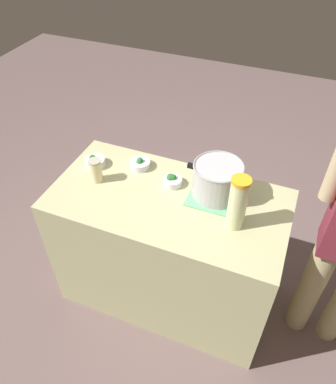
% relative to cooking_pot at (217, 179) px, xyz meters
% --- Properties ---
extents(ground_plane, '(8.00, 8.00, 0.00)m').
position_rel_cooking_pot_xyz_m(ground_plane, '(-0.24, -0.13, -1.03)').
color(ground_plane, '#715B5A').
extents(counter_slab, '(1.35, 0.69, 0.92)m').
position_rel_cooking_pot_xyz_m(counter_slab, '(-0.24, -0.13, -0.57)').
color(counter_slab, '#BABB87').
rests_on(counter_slab, ground_plane).
extents(dish_cloth, '(0.28, 0.31, 0.01)m').
position_rel_cooking_pot_xyz_m(dish_cloth, '(-0.00, 0.00, -0.11)').
color(dish_cloth, '#6DBA85').
rests_on(dish_cloth, counter_slab).
extents(cooking_pot, '(0.35, 0.28, 0.20)m').
position_rel_cooking_pot_xyz_m(cooking_pot, '(0.00, 0.00, 0.00)').
color(cooking_pot, '#B7B7BC').
rests_on(cooking_pot, dish_cloth).
extents(lemonade_pitcher, '(0.10, 0.10, 0.31)m').
position_rel_cooking_pot_xyz_m(lemonade_pitcher, '(0.15, -0.19, 0.04)').
color(lemonade_pitcher, beige).
rests_on(lemonade_pitcher, counter_slab).
extents(mason_jar, '(0.07, 0.07, 0.15)m').
position_rel_cooking_pot_xyz_m(mason_jar, '(-0.69, -0.14, -0.04)').
color(mason_jar, beige).
rests_on(mason_jar, counter_slab).
extents(broccoli_bowl_front, '(0.13, 0.13, 0.07)m').
position_rel_cooking_pot_xyz_m(broccoli_bowl_front, '(-0.77, -0.02, -0.08)').
color(broccoli_bowl_front, silver).
rests_on(broccoli_bowl_front, counter_slab).
extents(broccoli_bowl_center, '(0.13, 0.13, 0.07)m').
position_rel_cooking_pot_xyz_m(broccoli_bowl_center, '(-0.50, 0.06, -0.09)').
color(broccoli_bowl_center, silver).
rests_on(broccoli_bowl_center, counter_slab).
extents(broccoli_bowl_back, '(0.11, 0.11, 0.07)m').
position_rel_cooking_pot_xyz_m(broccoli_bowl_back, '(-0.26, -0.01, -0.08)').
color(broccoli_bowl_back, silver).
rests_on(broccoli_bowl_back, counter_slab).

